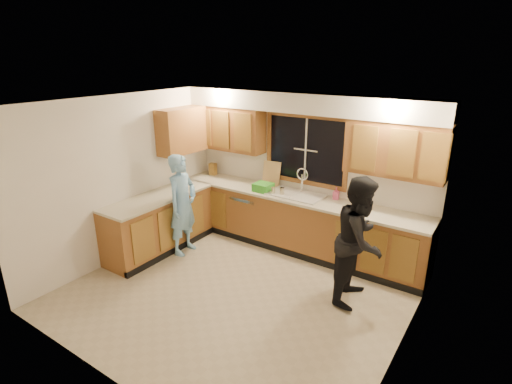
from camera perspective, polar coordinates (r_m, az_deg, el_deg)
floor at (r=5.54m, az=-2.83°, el=-14.18°), size 4.20×4.20×0.00m
ceiling at (r=4.66m, az=-3.34°, el=12.41°), size 4.20×4.20×0.00m
wall_back at (r=6.50m, az=7.07°, el=3.01°), size 4.20×0.00×4.20m
wall_left at (r=6.39m, az=-18.30°, el=1.88°), size 0.00×3.80×3.80m
wall_right at (r=4.16m, az=20.98°, el=-7.83°), size 0.00×3.80×3.80m
base_cabinets_back at (r=6.52m, az=5.56°, el=-4.44°), size 4.20×0.60×0.88m
base_cabinets_left at (r=6.65m, az=-13.61°, el=-4.44°), size 0.60×1.90×0.88m
countertop_back at (r=6.34m, az=5.63°, el=-0.68°), size 4.20×0.63×0.04m
countertop_left at (r=6.48m, az=-13.83°, el=-0.74°), size 0.63×1.90×0.04m
upper_cabinets_left at (r=6.98m, az=-3.95°, el=9.09°), size 1.35×0.33×0.75m
upper_cabinets_right at (r=5.72m, az=19.36°, el=5.77°), size 1.35×0.33×0.75m
upper_cabinets_return at (r=6.86m, az=-10.55°, el=8.63°), size 0.33×0.90×0.75m
soffit at (r=6.13m, az=6.72°, el=12.55°), size 4.20×0.35×0.30m
window_frame at (r=6.40m, az=7.15°, el=6.00°), size 1.44×0.03×1.14m
sink at (r=6.37m, az=5.70°, el=-0.93°), size 0.86×0.52×0.57m
dishwasher at (r=6.94m, az=-0.66°, el=-3.13°), size 0.60×0.56×0.82m
stove at (r=6.32m, az=-17.40°, el=-6.00°), size 0.58×0.75×0.90m
man at (r=6.34m, az=-10.45°, el=-1.81°), size 0.46×0.63×1.61m
woman at (r=5.20m, az=14.61°, el=-6.71°), size 0.67×0.84×1.66m
knife_block at (r=7.40m, az=-6.18°, el=3.27°), size 0.13×0.11×0.22m
cutting_board at (r=6.75m, az=2.23°, el=2.66°), size 0.32×0.15×0.41m
dish_crate at (r=6.49m, az=1.02°, el=0.69°), size 0.28×0.26×0.13m
soap_bottle at (r=6.24m, az=11.37°, el=-0.20°), size 0.10×0.10×0.19m
bowl at (r=6.00m, az=14.96°, el=-1.99°), size 0.25×0.25×0.05m
can_left at (r=6.34m, az=2.47°, el=0.17°), size 0.07×0.07×0.12m
can_right at (r=6.30m, az=3.74°, el=0.06°), size 0.09×0.09×0.13m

